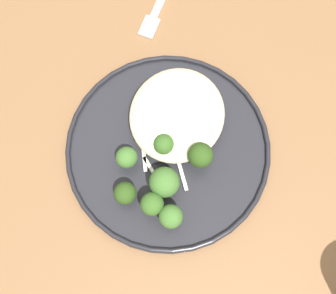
# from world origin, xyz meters

# --- Properties ---
(ground) EXTENTS (6.00, 6.00, 0.00)m
(ground) POSITION_xyz_m (0.00, 0.00, 0.00)
(ground) COLOR #47423D
(wooden_dining_table) EXTENTS (1.40, 1.00, 0.74)m
(wooden_dining_table) POSITION_xyz_m (0.00, 0.00, 0.66)
(wooden_dining_table) COLOR brown
(wooden_dining_table) RESTS_ON ground
(dinner_plate) EXTENTS (0.29, 0.29, 0.02)m
(dinner_plate) POSITION_xyz_m (-0.02, 0.02, 0.75)
(dinner_plate) COLOR #232328
(dinner_plate) RESTS_ON wooden_dining_table
(noodle_bed) EXTENTS (0.14, 0.13, 0.04)m
(noodle_bed) POSITION_xyz_m (0.03, 0.02, 0.77)
(noodle_bed) COLOR beige
(noodle_bed) RESTS_ON dinner_plate
(seared_scallop_front_small) EXTENTS (0.02, 0.02, 0.01)m
(seared_scallop_front_small) POSITION_xyz_m (0.02, 0.02, 0.76)
(seared_scallop_front_small) COLOR beige
(seared_scallop_front_small) RESTS_ON dinner_plate
(seared_scallop_on_noodles) EXTENTS (0.03, 0.03, 0.01)m
(seared_scallop_on_noodles) POSITION_xyz_m (0.02, 0.05, 0.76)
(seared_scallop_on_noodles) COLOR #DBB77A
(seared_scallop_on_noodles) RESTS_ON dinner_plate
(seared_scallop_center_golden) EXTENTS (0.03, 0.03, 0.02)m
(seared_scallop_center_golden) POSITION_xyz_m (0.01, -0.01, 0.76)
(seared_scallop_center_golden) COLOR #DBB77A
(seared_scallop_center_golden) RESTS_ON dinner_plate
(seared_scallop_large_seared) EXTENTS (0.03, 0.03, 0.01)m
(seared_scallop_large_seared) POSITION_xyz_m (0.07, -0.00, 0.76)
(seared_scallop_large_seared) COLOR #DBB77A
(seared_scallop_large_seared) RESTS_ON dinner_plate
(seared_scallop_rear_pale) EXTENTS (0.03, 0.03, 0.01)m
(seared_scallop_rear_pale) POSITION_xyz_m (0.00, 0.05, 0.76)
(seared_scallop_rear_pale) COLOR #E5C689
(seared_scallop_rear_pale) RESTS_ON dinner_plate
(broccoli_floret_near_rim) EXTENTS (0.04, 0.04, 0.06)m
(broccoli_floret_near_rim) POSITION_xyz_m (-0.07, 0.01, 0.79)
(broccoli_floret_near_rim) COLOR #7A994C
(broccoli_floret_near_rim) RESTS_ON dinner_plate
(broccoli_floret_beside_noodles) EXTENTS (0.03, 0.03, 0.04)m
(broccoli_floret_beside_noodles) POSITION_xyz_m (-0.05, 0.07, 0.78)
(broccoli_floret_beside_noodles) COLOR #7A994C
(broccoli_floret_beside_noodles) RESTS_ON dinner_plate
(broccoli_floret_left_leaning) EXTENTS (0.03, 0.03, 0.04)m
(broccoli_floret_left_leaning) POSITION_xyz_m (-0.10, 0.05, 0.78)
(broccoli_floret_left_leaning) COLOR #89A356
(broccoli_floret_left_leaning) RESTS_ON dinner_plate
(broccoli_floret_rear_charred) EXTENTS (0.03, 0.03, 0.05)m
(broccoli_floret_rear_charred) POSITION_xyz_m (-0.11, -0.02, 0.79)
(broccoli_floret_rear_charred) COLOR #7A994C
(broccoli_floret_rear_charred) RESTS_ON dinner_plate
(broccoli_floret_small_sprig) EXTENTS (0.03, 0.03, 0.05)m
(broccoli_floret_small_sprig) POSITION_xyz_m (-0.02, -0.03, 0.79)
(broccoli_floret_small_sprig) COLOR #89A356
(broccoli_floret_small_sprig) RESTS_ON dinner_plate
(broccoli_floret_split_head) EXTENTS (0.03, 0.03, 0.05)m
(broccoli_floret_split_head) POSITION_xyz_m (-0.10, 0.01, 0.78)
(broccoli_floret_split_head) COLOR #7A994C
(broccoli_floret_split_head) RESTS_ON dinner_plate
(broccoli_floret_center_pile) EXTENTS (0.03, 0.03, 0.04)m
(broccoli_floret_center_pile) POSITION_xyz_m (-0.02, 0.03, 0.78)
(broccoli_floret_center_pile) COLOR #89A356
(broccoli_floret_center_pile) RESTS_ON dinner_plate
(onion_sliver_short_strip) EXTENTS (0.04, 0.02, 0.00)m
(onion_sliver_short_strip) POSITION_xyz_m (-0.04, 0.05, 0.75)
(onion_sliver_short_strip) COLOR silver
(onion_sliver_short_strip) RESTS_ON dinner_plate
(onion_sliver_pale_crescent) EXTENTS (0.04, 0.03, 0.00)m
(onion_sliver_pale_crescent) POSITION_xyz_m (-0.05, -0.01, 0.75)
(onion_sliver_pale_crescent) COLOR silver
(onion_sliver_pale_crescent) RESTS_ON dinner_plate
(onion_sliver_long_sliver) EXTENTS (0.04, 0.04, 0.00)m
(onion_sliver_long_sliver) POSITION_xyz_m (-0.06, 0.03, 0.75)
(onion_sliver_long_sliver) COLOR silver
(onion_sliver_long_sliver) RESTS_ON dinner_plate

